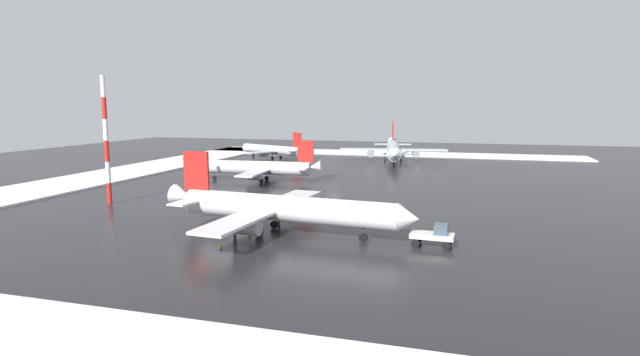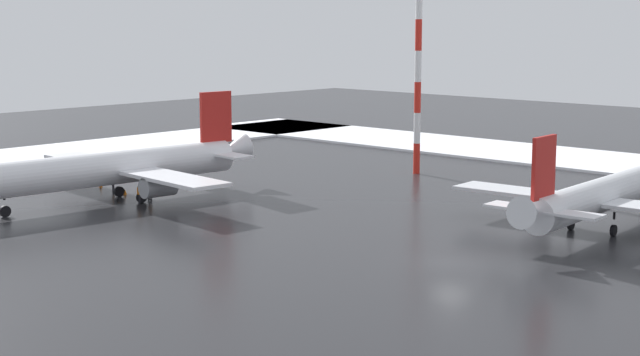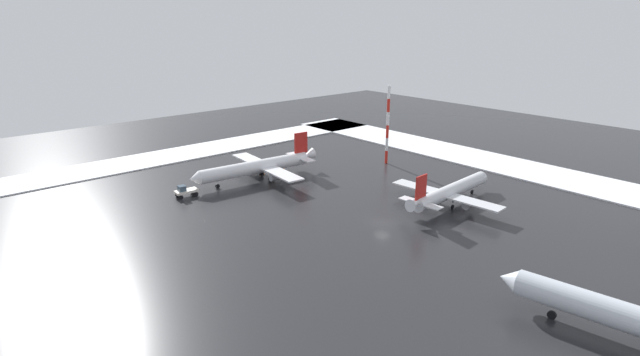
# 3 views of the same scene
# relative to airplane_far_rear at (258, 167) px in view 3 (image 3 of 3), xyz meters

# --- Properties ---
(ground_plane) EXTENTS (240.00, 240.00, 0.00)m
(ground_plane) POSITION_rel_airplane_far_rear_xyz_m (-35.29, -2.78, -3.10)
(ground_plane) COLOR #232326
(snow_bank_far) EXTENTS (152.00, 16.00, 0.30)m
(snow_bank_far) POSITION_rel_airplane_far_rear_xyz_m (-35.29, -52.78, -2.95)
(snow_bank_far) COLOR white
(snow_bank_far) RESTS_ON ground_plane
(snow_bank_right) EXTENTS (14.00, 116.00, 0.30)m
(snow_bank_right) POSITION_rel_airplane_far_rear_xyz_m (31.71, -2.78, -2.95)
(snow_bank_right) COLOR white
(snow_bank_right) RESTS_ON ground_plane
(airplane_far_rear) EXTENTS (26.25, 31.60, 9.38)m
(airplane_far_rear) POSITION_rel_airplane_far_rear_xyz_m (0.00, 0.00, 0.00)
(airplane_far_rear) COLOR white
(airplane_far_rear) RESTS_ON ground_plane
(airplane_parked_starboard) EXTENTS (23.24, 28.01, 8.31)m
(airplane_parked_starboard) POSITION_rel_airplane_far_rear_xyz_m (-37.58, -19.54, -0.35)
(airplane_parked_starboard) COLOR silver
(airplane_parked_starboard) RESTS_ON ground_plane
(pushback_tug) EXTENTS (2.56, 4.73, 2.50)m
(pushback_tug) POSITION_rel_airplane_far_rear_xyz_m (0.45, 17.69, -1.82)
(pushback_tug) COLOR silver
(pushback_tug) RESTS_ON ground_plane
(ground_crew_mid_apron) EXTENTS (0.36, 0.36, 1.71)m
(ground_crew_mid_apron) POSITION_rel_airplane_far_rear_xyz_m (-1.38, -3.18, -2.13)
(ground_crew_mid_apron) COLOR black
(ground_crew_mid_apron) RESTS_ON ground_plane
(ground_crew_near_tug) EXTENTS (0.36, 0.36, 1.71)m
(ground_crew_near_tug) POSITION_rel_airplane_far_rear_xyz_m (-2.41, -1.23, -2.13)
(ground_crew_near_tug) COLOR black
(ground_crew_near_tug) RESTS_ON ground_plane
(ground_crew_by_nose_gear) EXTENTS (0.36, 0.36, 1.71)m
(ground_crew_by_nose_gear) POSITION_rel_airplane_far_rear_xyz_m (4.93, -3.60, -2.13)
(ground_crew_by_nose_gear) COLOR black
(ground_crew_by_nose_gear) RESTS_ON ground_plane
(antenna_mast) EXTENTS (0.70, 0.70, 19.52)m
(antenna_mast) POSITION_rel_airplane_far_rear_xyz_m (-9.84, -31.92, 6.66)
(antenna_mast) COLOR red
(antenna_mast) RESTS_ON ground_plane
(traffic_cone_near_nose) EXTENTS (0.36, 0.36, 0.55)m
(traffic_cone_near_nose) POSITION_rel_airplane_far_rear_xyz_m (2.30, -8.85, -2.82)
(traffic_cone_near_nose) COLOR orange
(traffic_cone_near_nose) RESTS_ON ground_plane
(traffic_cone_mid_line) EXTENTS (0.36, 0.36, 0.55)m
(traffic_cone_mid_line) POSITION_rel_airplane_far_rear_xyz_m (7.53, -3.93, -2.82)
(traffic_cone_mid_line) COLOR orange
(traffic_cone_mid_line) RESTS_ON ground_plane
(traffic_cone_wingtip_side) EXTENTS (0.36, 0.36, 0.55)m
(traffic_cone_wingtip_side) POSITION_rel_airplane_far_rear_xyz_m (2.30, -3.06, -2.82)
(traffic_cone_wingtip_side) COLOR orange
(traffic_cone_wingtip_side) RESTS_ON ground_plane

